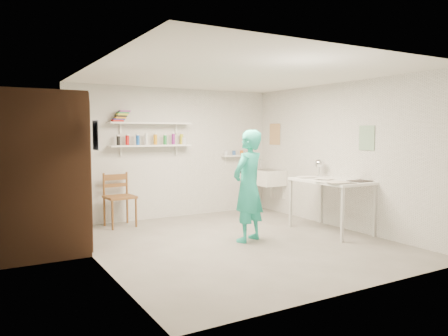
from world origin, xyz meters
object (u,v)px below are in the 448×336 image
wooden_chair (120,197)px  desk_lamp (319,163)px  belfast_sink (268,177)px  work_table (331,206)px  wall_clock (246,166)px  man (248,186)px

wooden_chair → desk_lamp: desk_lamp is taller
belfast_sink → wooden_chair: (-2.90, 0.20, -0.20)m
work_table → desk_lamp: size_ratio=8.00×
wall_clock → desk_lamp: 1.59m
desk_lamp → man: bearing=-168.5°
belfast_sink → wall_clock: size_ratio=2.06×
man → desk_lamp: 1.73m
belfast_sink → work_table: bearing=-93.4°
man → work_table: (1.47, -0.16, -0.39)m
work_table → man: bearing=173.8°
man → wooden_chair: bearing=-78.3°
belfast_sink → wooden_chair: wooden_chair is taller
man → desk_lamp: size_ratio=10.34×
man → wall_clock: size_ratio=5.56×
man → work_table: size_ratio=1.29×
wall_clock → desk_lamp: wall_clock is taller
belfast_sink → wall_clock: 2.15m
man → work_table: man is taller
wooden_chair → work_table: 3.48m
belfast_sink → wooden_chair: 2.92m
man → belfast_sink: bearing=-155.9°
wooden_chair → belfast_sink: bearing=-8.3°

